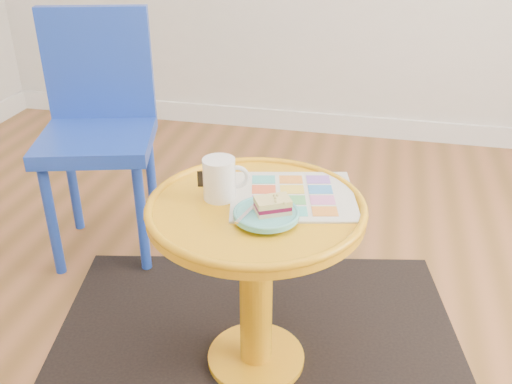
% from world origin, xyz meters
% --- Properties ---
extents(floor, '(4.00, 4.00, 0.00)m').
position_xyz_m(floor, '(0.00, 0.00, 0.00)').
color(floor, brown).
rests_on(floor, ground).
extents(room_walls, '(4.00, 4.00, 4.00)m').
position_xyz_m(room_walls, '(-0.99, 0.99, 0.06)').
color(room_walls, silver).
rests_on(room_walls, ground).
extents(rug, '(1.49, 1.34, 0.01)m').
position_xyz_m(rug, '(0.03, 0.06, 0.00)').
color(rug, black).
rests_on(rug, ground).
extents(side_table, '(0.58, 0.58, 0.55)m').
position_xyz_m(side_table, '(0.03, 0.06, 0.40)').
color(side_table, orange).
rests_on(side_table, ground).
extents(chair, '(0.50, 0.50, 0.92)m').
position_xyz_m(chair, '(-0.71, 0.63, 0.53)').
color(chair, '#1B3DB3').
rests_on(chair, ground).
extents(newspaper, '(0.39, 0.35, 0.01)m').
position_xyz_m(newspaper, '(0.12, 0.13, 0.56)').
color(newspaper, silver).
rests_on(newspaper, side_table).
extents(mug, '(0.12, 0.09, 0.11)m').
position_xyz_m(mug, '(-0.07, 0.08, 0.61)').
color(mug, white).
rests_on(mug, side_table).
extents(plate, '(0.17, 0.17, 0.02)m').
position_xyz_m(plate, '(0.07, -0.01, 0.57)').
color(plate, '#5DC5C5').
rests_on(plate, newspaper).
extents(cake_slice, '(0.10, 0.09, 0.04)m').
position_xyz_m(cake_slice, '(0.09, -0.00, 0.60)').
color(cake_slice, '#D3BC8C').
rests_on(cake_slice, plate).
extents(fork, '(0.05, 0.14, 0.00)m').
position_xyz_m(fork, '(0.03, -0.00, 0.58)').
color(fork, silver).
rests_on(fork, plate).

